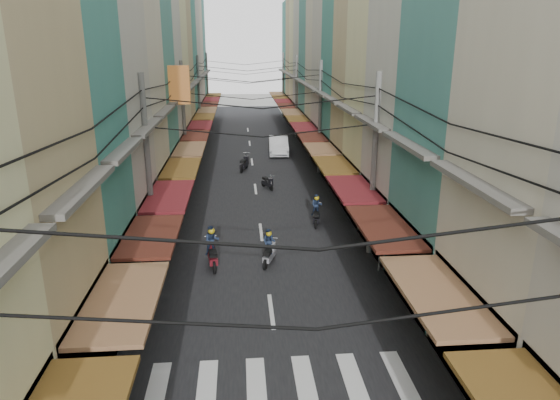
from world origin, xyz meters
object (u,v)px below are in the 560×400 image
white_car (279,154)px  market_umbrella (483,275)px  traffic_sign (381,223)px  bicycle (403,257)px

white_car → market_umbrella: 28.82m
traffic_sign → market_umbrella: bearing=-63.2°
white_car → bicycle: bearing=-77.6°
white_car → market_umbrella: bearing=-78.0°
bicycle → market_umbrella: 6.15m
white_car → traffic_sign: size_ratio=1.82×
market_umbrella → traffic_sign: (-2.26, 4.46, 0.29)m
bicycle → traffic_sign: 2.98m
market_umbrella → traffic_sign: 5.01m
white_car → market_umbrella: (4.62, -28.38, 1.90)m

